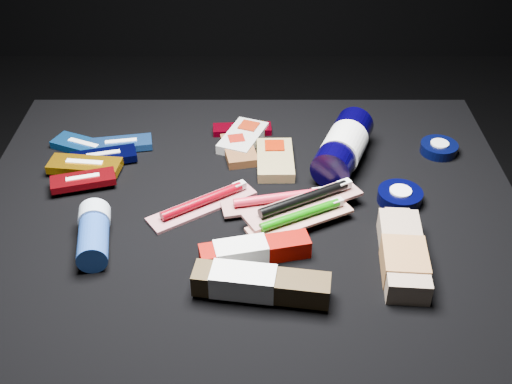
{
  "coord_description": "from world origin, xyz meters",
  "views": [
    {
      "loc": [
        0.02,
        -0.91,
        1.1
      ],
      "look_at": [
        0.01,
        0.01,
        0.42
      ],
      "focal_mm": 45.0,
      "sensor_mm": 36.0,
      "label": 1
    }
  ],
  "objects_px": {
    "bodywash_bottle": "(403,256)",
    "deodorant_stick": "(94,234)",
    "lotion_bottle": "(344,146)",
    "toothpaste_carton_red": "(250,252)"
  },
  "relations": [
    {
      "from": "bodywash_bottle",
      "to": "deodorant_stick",
      "type": "xyz_separation_m",
      "value": [
        -0.5,
        0.05,
        0.01
      ]
    },
    {
      "from": "bodywash_bottle",
      "to": "lotion_bottle",
      "type": "bearing_deg",
      "value": 106.64
    },
    {
      "from": "lotion_bottle",
      "to": "bodywash_bottle",
      "type": "bearing_deg",
      "value": -56.26
    },
    {
      "from": "lotion_bottle",
      "to": "bodywash_bottle",
      "type": "distance_m",
      "value": 0.3
    },
    {
      "from": "lotion_bottle",
      "to": "toothpaste_carton_red",
      "type": "xyz_separation_m",
      "value": [
        -0.18,
        -0.28,
        -0.02
      ]
    },
    {
      "from": "lotion_bottle",
      "to": "deodorant_stick",
      "type": "bearing_deg",
      "value": -128.89
    },
    {
      "from": "deodorant_stick",
      "to": "toothpaste_carton_red",
      "type": "xyz_separation_m",
      "value": [
        0.25,
        -0.03,
        -0.01
      ]
    },
    {
      "from": "deodorant_stick",
      "to": "bodywash_bottle",
      "type": "bearing_deg",
      "value": -14.62
    },
    {
      "from": "bodywash_bottle",
      "to": "toothpaste_carton_red",
      "type": "bearing_deg",
      "value": -178.76
    },
    {
      "from": "lotion_bottle",
      "to": "deodorant_stick",
      "type": "height_order",
      "value": "lotion_bottle"
    }
  ]
}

